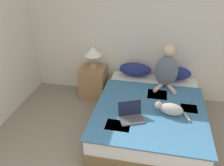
{
  "coord_description": "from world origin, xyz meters",
  "views": [
    {
      "loc": [
        0.47,
        -1.1,
        2.63
      ],
      "look_at": [
        -0.17,
        2.01,
        0.86
      ],
      "focal_mm": 38.0,
      "sensor_mm": 36.0,
      "label": 1
    }
  ],
  "objects_px": {
    "laptop_open": "(131,116)",
    "bed": "(150,116)",
    "table_lamp": "(93,52)",
    "person_sitting": "(167,69)",
    "nightstand": "(93,82)",
    "pillow_near": "(135,69)",
    "pillow_far": "(174,73)",
    "cat_tabby": "(170,109)"
  },
  "relations": [
    {
      "from": "cat_tabby",
      "to": "table_lamp",
      "type": "bearing_deg",
      "value": -26.1
    },
    {
      "from": "bed",
      "to": "pillow_near",
      "type": "relative_size",
      "value": 3.46
    },
    {
      "from": "person_sitting",
      "to": "nightstand",
      "type": "height_order",
      "value": "person_sitting"
    },
    {
      "from": "pillow_far",
      "to": "laptop_open",
      "type": "distance_m",
      "value": 1.5
    },
    {
      "from": "laptop_open",
      "to": "table_lamp",
      "type": "bearing_deg",
      "value": 101.32
    },
    {
      "from": "nightstand",
      "to": "table_lamp",
      "type": "distance_m",
      "value": 0.63
    },
    {
      "from": "bed",
      "to": "cat_tabby",
      "type": "distance_m",
      "value": 0.52
    },
    {
      "from": "pillow_far",
      "to": "person_sitting",
      "type": "xyz_separation_m",
      "value": [
        -0.16,
        -0.31,
        0.21
      ]
    },
    {
      "from": "person_sitting",
      "to": "laptop_open",
      "type": "xyz_separation_m",
      "value": [
        -0.47,
        -1.06,
        -0.28
      ]
    },
    {
      "from": "bed",
      "to": "pillow_near",
      "type": "xyz_separation_m",
      "value": [
        -0.37,
        0.9,
        0.39
      ]
    },
    {
      "from": "pillow_far",
      "to": "nightstand",
      "type": "bearing_deg",
      "value": -177.5
    },
    {
      "from": "pillow_far",
      "to": "bed",
      "type": "bearing_deg",
      "value": -112.08
    },
    {
      "from": "bed",
      "to": "nightstand",
      "type": "bearing_deg",
      "value": 145.05
    },
    {
      "from": "person_sitting",
      "to": "cat_tabby",
      "type": "distance_m",
      "value": 0.88
    },
    {
      "from": "pillow_near",
      "to": "table_lamp",
      "type": "xyz_separation_m",
      "value": [
        -0.82,
        -0.04,
        0.3
      ]
    },
    {
      "from": "laptop_open",
      "to": "bed",
      "type": "bearing_deg",
      "value": 37.23
    },
    {
      "from": "pillow_near",
      "to": "nightstand",
      "type": "height_order",
      "value": "pillow_near"
    },
    {
      "from": "bed",
      "to": "cat_tabby",
      "type": "xyz_separation_m",
      "value": [
        0.28,
        -0.24,
        0.36
      ]
    },
    {
      "from": "laptop_open",
      "to": "table_lamp",
      "type": "height_order",
      "value": "table_lamp"
    },
    {
      "from": "table_lamp",
      "to": "laptop_open",
      "type": "bearing_deg",
      "value": -54.99
    },
    {
      "from": "pillow_near",
      "to": "table_lamp",
      "type": "height_order",
      "value": "table_lamp"
    },
    {
      "from": "pillow_near",
      "to": "laptop_open",
      "type": "height_order",
      "value": "pillow_near"
    },
    {
      "from": "laptop_open",
      "to": "table_lamp",
      "type": "xyz_separation_m",
      "value": [
        -0.93,
        1.33,
        0.38
      ]
    },
    {
      "from": "person_sitting",
      "to": "bed",
      "type": "bearing_deg",
      "value": -109.17
    },
    {
      "from": "table_lamp",
      "to": "pillow_near",
      "type": "bearing_deg",
      "value": 2.73
    },
    {
      "from": "pillow_near",
      "to": "person_sitting",
      "type": "distance_m",
      "value": 0.68
    },
    {
      "from": "person_sitting",
      "to": "laptop_open",
      "type": "distance_m",
      "value": 1.19
    },
    {
      "from": "bed",
      "to": "table_lamp",
      "type": "xyz_separation_m",
      "value": [
        -1.19,
        0.86,
        0.69
      ]
    },
    {
      "from": "pillow_far",
      "to": "laptop_open",
      "type": "bearing_deg",
      "value": -114.54
    },
    {
      "from": "table_lamp",
      "to": "person_sitting",
      "type": "bearing_deg",
      "value": -10.79
    },
    {
      "from": "bed",
      "to": "pillow_near",
      "type": "bearing_deg",
      "value": 112.08
    },
    {
      "from": "table_lamp",
      "to": "pillow_far",
      "type": "bearing_deg",
      "value": 1.44
    },
    {
      "from": "pillow_near",
      "to": "person_sitting",
      "type": "relative_size",
      "value": 0.79
    },
    {
      "from": "pillow_near",
      "to": "laptop_open",
      "type": "distance_m",
      "value": 1.37
    },
    {
      "from": "pillow_near",
      "to": "bed",
      "type": "bearing_deg",
      "value": -67.92
    },
    {
      "from": "cat_tabby",
      "to": "table_lamp",
      "type": "xyz_separation_m",
      "value": [
        -1.47,
        1.11,
        0.34
      ]
    },
    {
      "from": "pillow_near",
      "to": "cat_tabby",
      "type": "distance_m",
      "value": 1.32
    },
    {
      "from": "pillow_near",
      "to": "pillow_far",
      "type": "bearing_deg",
      "value": 0.0
    },
    {
      "from": "laptop_open",
      "to": "nightstand",
      "type": "bearing_deg",
      "value": 102.12
    },
    {
      "from": "table_lamp",
      "to": "bed",
      "type": "bearing_deg",
      "value": -36.04
    },
    {
      "from": "cat_tabby",
      "to": "laptop_open",
      "type": "distance_m",
      "value": 0.59
    },
    {
      "from": "cat_tabby",
      "to": "laptop_open",
      "type": "bearing_deg",
      "value": 32.97
    }
  ]
}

